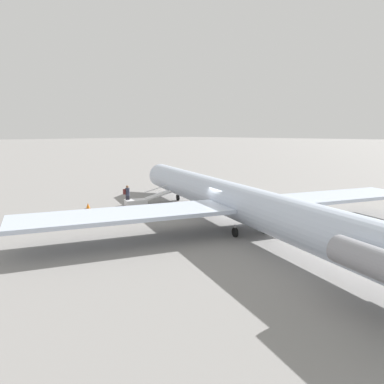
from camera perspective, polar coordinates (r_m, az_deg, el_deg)
name	(u,v)px	position (r m, az deg, el deg)	size (l,w,h in m)	color
ground_plane	(227,224)	(25.69, 5.38, -4.91)	(600.00, 600.00, 0.00)	gray
airplane_main	(234,201)	(24.51, 6.47, -1.30)	(33.23, 26.43, 6.07)	silver
boarding_stairs	(141,201)	(32.39, -7.85, -1.35)	(2.46, 4.10, 1.57)	silver
passenger	(127,194)	(32.26, -9.86, -0.29)	(0.45, 0.57, 1.74)	#23232D
traffic_cone_near_stairs	(88,206)	(31.57, -15.56, -2.11)	(0.48, 0.48, 0.52)	black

